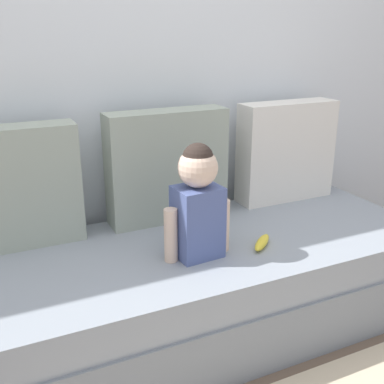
% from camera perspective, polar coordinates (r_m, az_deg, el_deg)
% --- Properties ---
extents(ground_plane, '(12.00, 12.00, 0.00)m').
position_cam_1_polar(ground_plane, '(2.34, 0.50, -15.97)').
color(ground_plane, brown).
extents(back_wall, '(5.49, 0.10, 2.45)m').
position_cam_1_polar(back_wall, '(2.43, -5.41, 16.26)').
color(back_wall, silver).
rests_on(back_wall, ground).
extents(couch, '(2.29, 0.86, 0.44)m').
position_cam_1_polar(couch, '(2.22, 0.51, -11.45)').
color(couch, gray).
rests_on(couch, ground).
extents(throw_pillow_left, '(0.55, 0.16, 0.53)m').
position_cam_1_polar(throw_pillow_left, '(2.15, -20.80, 0.48)').
color(throw_pillow_left, '#99A393').
rests_on(throw_pillow_left, couch).
extents(throw_pillow_center, '(0.60, 0.16, 0.55)m').
position_cam_1_polar(throw_pillow_center, '(2.30, -3.04, 3.15)').
color(throw_pillow_center, '#99A393').
rests_on(throw_pillow_center, couch).
extents(throw_pillow_right, '(0.55, 0.16, 0.54)m').
position_cam_1_polar(throw_pillow_right, '(2.64, 11.40, 4.88)').
color(throw_pillow_right, silver).
rests_on(throw_pillow_right, couch).
extents(toddler, '(0.30, 0.17, 0.49)m').
position_cam_1_polar(toddler, '(1.92, 0.70, -1.10)').
color(toddler, '#4C5B93').
rests_on(toddler, couch).
extents(banana, '(0.16, 0.14, 0.04)m').
position_cam_1_polar(banana, '(2.10, 8.53, -6.10)').
color(banana, yellow).
rests_on(banana, couch).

